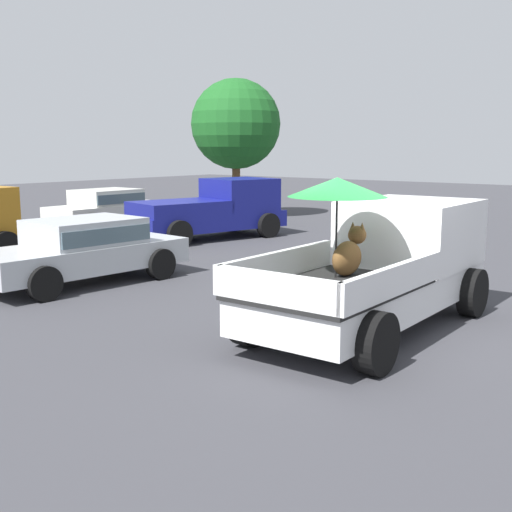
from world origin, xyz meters
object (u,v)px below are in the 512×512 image
pickup_truck_main (384,262)px  parked_sedan_far (83,247)px  parked_sedan_near (108,206)px  pickup_truck_red (214,210)px

pickup_truck_main → parked_sedan_far: 6.37m
parked_sedan_near → parked_sedan_far: (-6.26, -6.99, 0.00)m
pickup_truck_main → parked_sedan_near: size_ratio=1.18×
parked_sedan_near → parked_sedan_far: 9.38m
pickup_truck_main → parked_sedan_near: pickup_truck_main is taller
pickup_truck_main → pickup_truck_red: pickup_truck_main is taller
pickup_truck_main → parked_sedan_far: bearing=98.3°
pickup_truck_main → parked_sedan_far: size_ratio=1.15×
pickup_truck_red → parked_sedan_far: (-6.62, -2.38, -0.13)m
pickup_truck_red → parked_sedan_near: pickup_truck_red is taller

